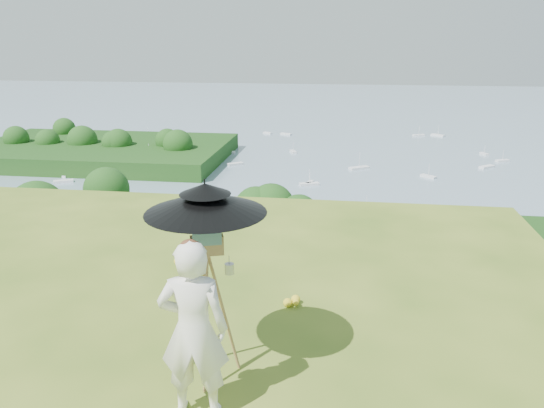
# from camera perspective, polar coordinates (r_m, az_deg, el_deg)

# --- Properties ---
(ground) EXTENTS (14.00, 14.00, 0.00)m
(ground) POSITION_cam_1_polar(r_m,az_deg,el_deg) (6.70, -24.27, -16.11)
(ground) COLOR #48681D
(ground) RESTS_ON ground
(shoreline_tier) EXTENTS (170.00, 28.00, 8.00)m
(shoreline_tier) POSITION_cam_1_polar(r_m,az_deg,el_deg) (88.95, 5.11, -9.06)
(shoreline_tier) COLOR #695F54
(shoreline_tier) RESTS_ON bay_water
(bay_water) EXTENTS (700.00, 700.00, 0.00)m
(bay_water) POSITION_cam_1_polar(r_m,az_deg,el_deg) (247.51, 7.24, 8.54)
(bay_water) COLOR #7291A3
(bay_water) RESTS_ON ground
(peninsula) EXTENTS (90.00, 60.00, 12.00)m
(peninsula) POSITION_cam_1_polar(r_m,az_deg,el_deg) (180.75, -17.92, 6.19)
(peninsula) COLOR #0F360E
(peninsula) RESTS_ON bay_water
(slope_trees) EXTENTS (110.00, 50.00, 6.00)m
(slope_trees) POSITION_cam_1_polar(r_m,az_deg,el_deg) (43.87, 2.95, -7.61)
(slope_trees) COLOR #174815
(slope_trees) RESTS_ON forest_slope
(harbor_town) EXTENTS (110.00, 22.00, 5.00)m
(harbor_town) POSITION_cam_1_polar(r_m,az_deg,el_deg) (86.26, 5.22, -5.19)
(harbor_town) COLOR silver
(harbor_town) RESTS_ON shoreline_tier
(moored_boats) EXTENTS (140.00, 140.00, 0.70)m
(moored_boats) POSITION_cam_1_polar(r_m,az_deg,el_deg) (170.48, 2.51, 4.79)
(moored_boats) COLOR white
(moored_boats) RESTS_ON bay_water
(wildflowers) EXTENTS (10.00, 10.50, 0.12)m
(wildflowers) POSITION_cam_1_polar(r_m,az_deg,el_deg) (6.84, -23.22, -14.62)
(wildflowers) COLOR yellow
(wildflowers) RESTS_ON ground
(painter) EXTENTS (0.70, 0.50, 1.82)m
(painter) POSITION_cam_1_polar(r_m,az_deg,el_deg) (5.17, -8.44, -13.26)
(painter) COLOR white
(painter) RESTS_ON ground
(field_easel) EXTENTS (0.85, 0.85, 1.76)m
(field_easel) POSITION_cam_1_polar(r_m,az_deg,el_deg) (5.70, -6.77, -10.40)
(field_easel) COLOR #9C6A41
(field_easel) RESTS_ON ground
(sun_umbrella) EXTENTS (1.38, 1.38, 0.76)m
(sun_umbrella) POSITION_cam_1_polar(r_m,az_deg,el_deg) (5.35, -7.12, -1.23)
(sun_umbrella) COLOR black
(sun_umbrella) RESTS_ON field_easel
(painter_cap) EXTENTS (0.22, 0.25, 0.10)m
(painter_cap) POSITION_cam_1_polar(r_m,az_deg,el_deg) (4.79, -8.89, -4.42)
(painter_cap) COLOR #CA6F6F
(painter_cap) RESTS_ON painter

